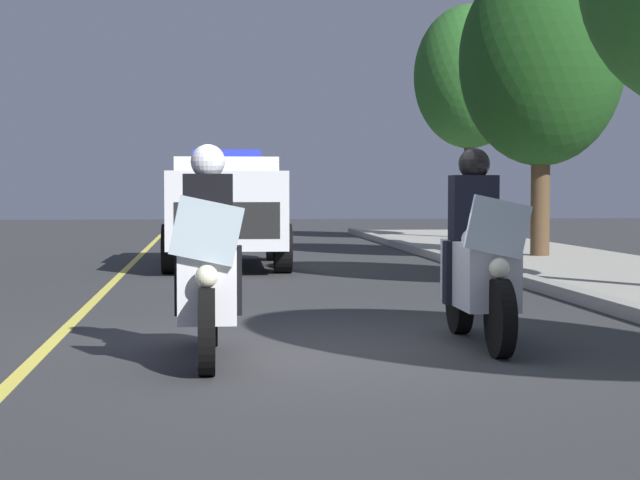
{
  "coord_description": "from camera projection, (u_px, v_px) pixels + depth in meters",
  "views": [
    {
      "loc": [
        9.08,
        -1.0,
        1.36
      ],
      "look_at": [
        -0.56,
        0.0,
        0.9
      ],
      "focal_mm": 60.7,
      "sensor_mm": 36.0,
      "label": 1
    }
  ],
  "objects": [
    {
      "name": "tree_far_back",
      "position": [
        542.0,
        62.0,
        20.33
      ],
      "size": [
        3.1,
        3.1,
        5.66
      ],
      "color": "#4C3823",
      "rests_on": "sidewalk_strip"
    },
    {
      "name": "police_suv",
      "position": [
        227.0,
        206.0,
        18.92
      ],
      "size": [
        4.93,
        2.14,
        2.05
      ],
      "color": "silver",
      "rests_on": "ground"
    },
    {
      "name": "tree_behind_suv",
      "position": [
        470.0,
        77.0,
        27.93
      ],
      "size": [
        2.9,
        2.9,
        6.03
      ],
      "color": "#4C3823",
      "rests_on": "sidewalk_strip"
    },
    {
      "name": "police_motorcycle_lead_left",
      "position": [
        208.0,
        272.0,
        8.59
      ],
      "size": [
        2.14,
        0.56,
        1.72
      ],
      "color": "black",
      "rests_on": "ground"
    },
    {
      "name": "lane_stripe_center",
      "position": [
        41.0,
        353.0,
        8.94
      ],
      "size": [
        48.0,
        0.12,
        0.01
      ],
      "primitive_type": "cube",
      "color": "#E0D14C",
      "rests_on": "ground"
    },
    {
      "name": "ground_plane",
      "position": [
        327.0,
        349.0,
        9.19
      ],
      "size": [
        80.0,
        80.0,
        0.0
      ],
      "primitive_type": "plane",
      "color": "#333335"
    },
    {
      "name": "police_motorcycle_lead_right",
      "position": [
        478.0,
        265.0,
        9.41
      ],
      "size": [
        2.14,
        0.56,
        1.72
      ],
      "color": "black",
      "rests_on": "ground"
    }
  ]
}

